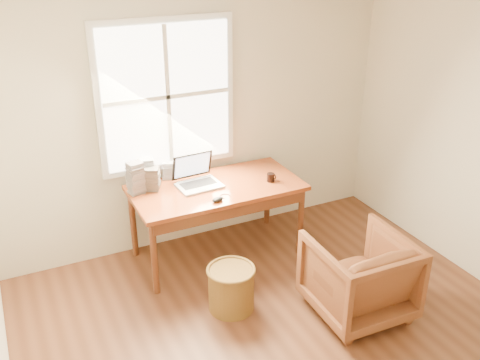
# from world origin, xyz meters

# --- Properties ---
(room_shell) EXTENTS (4.04, 4.54, 2.64)m
(room_shell) POSITION_xyz_m (-0.02, 0.16, 1.32)
(room_shell) COLOR #59321E
(room_shell) RESTS_ON ground
(desk) EXTENTS (1.60, 0.80, 0.04)m
(desk) POSITION_xyz_m (0.00, 1.80, 0.73)
(desk) COLOR brown
(desk) RESTS_ON room_shell
(armchair) EXTENTS (0.78, 0.80, 0.71)m
(armchair) POSITION_xyz_m (0.70, 0.48, 0.35)
(armchair) COLOR brown
(armchair) RESTS_ON room_shell
(wicker_stool) EXTENTS (0.43, 0.43, 0.38)m
(wicker_stool) POSITION_xyz_m (-0.23, 0.98, 0.19)
(wicker_stool) COLOR brown
(wicker_stool) RESTS_ON room_shell
(laptop) EXTENTS (0.40, 0.42, 0.28)m
(laptop) POSITION_xyz_m (-0.15, 1.85, 0.89)
(laptop) COLOR silver
(laptop) RESTS_ON desk
(mouse) EXTENTS (0.13, 0.10, 0.04)m
(mouse) POSITION_xyz_m (-0.11, 1.50, 0.77)
(mouse) COLOR black
(mouse) RESTS_ON desk
(coffee_mug) EXTENTS (0.07, 0.07, 0.08)m
(coffee_mug) POSITION_xyz_m (0.51, 1.67, 0.79)
(coffee_mug) COLOR black
(coffee_mug) RESTS_ON desk
(cd_stack_a) EXTENTS (0.16, 0.14, 0.28)m
(cd_stack_a) POSITION_xyz_m (-0.58, 2.09, 0.89)
(cd_stack_a) COLOR silver
(cd_stack_a) RESTS_ON desk
(cd_stack_b) EXTENTS (0.19, 0.18, 0.22)m
(cd_stack_b) POSITION_xyz_m (-0.57, 1.99, 0.86)
(cd_stack_b) COLOR #25252A
(cd_stack_b) RESTS_ON desk
(cd_stack_c) EXTENTS (0.15, 0.14, 0.30)m
(cd_stack_c) POSITION_xyz_m (-0.71, 1.98, 0.90)
(cd_stack_c) COLOR #A1A0AE
(cd_stack_c) RESTS_ON desk
(cd_stack_d) EXTENTS (0.16, 0.15, 0.17)m
(cd_stack_d) POSITION_xyz_m (-0.33, 2.16, 0.83)
(cd_stack_d) COLOR silver
(cd_stack_d) RESTS_ON desk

